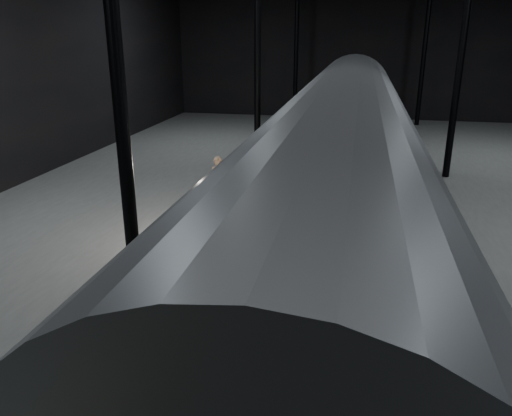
# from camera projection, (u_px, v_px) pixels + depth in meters

# --- Properties ---
(ground) EXTENTS (44.00, 44.00, 0.00)m
(ground) POSITION_uv_depth(u_px,v_px,m) (336.00, 284.00, 13.38)
(ground) COLOR black
(ground) RESTS_ON ground
(platform_left) EXTENTS (9.00, 43.80, 1.00)m
(platform_left) POSITION_uv_depth(u_px,v_px,m) (80.00, 244.00, 14.65)
(platform_left) COLOR #585855
(platform_left) RESTS_ON ground
(tactile_strip) EXTENTS (0.50, 43.80, 0.01)m
(tactile_strip) POSITION_uv_depth(u_px,v_px,m) (219.00, 240.00, 13.67)
(tactile_strip) COLOR #9B931C
(tactile_strip) RESTS_ON platform_left
(track) EXTENTS (2.40, 43.00, 0.24)m
(track) POSITION_uv_depth(u_px,v_px,m) (336.00, 281.00, 13.36)
(track) COLOR #3F3328
(track) RESTS_ON ground
(train) EXTENTS (3.04, 20.33, 5.43)m
(train) POSITION_uv_depth(u_px,v_px,m) (341.00, 183.00, 11.67)
(train) COLOR #A3A5AB
(train) RESTS_ON ground
(woman) EXTENTS (0.62, 0.42, 1.67)m
(woman) POSITION_uv_depth(u_px,v_px,m) (218.00, 182.00, 15.99)
(woman) COLOR #99785E
(woman) RESTS_ON platform_left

